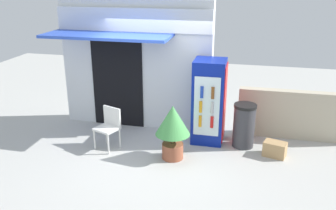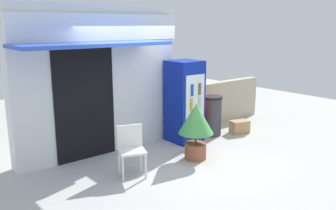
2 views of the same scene
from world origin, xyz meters
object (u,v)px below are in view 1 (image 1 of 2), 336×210
(cardboard_box, at_px, (275,149))
(plastic_chair, at_px, (109,125))
(trash_bin, at_px, (244,125))
(potted_plant_near_shop, at_px, (173,126))
(drink_cooler, at_px, (209,102))

(cardboard_box, bearing_deg, plastic_chair, -173.65)
(plastic_chair, height_order, trash_bin, trash_bin)
(trash_bin, relative_size, cardboard_box, 2.16)
(potted_plant_near_shop, relative_size, cardboard_box, 2.54)
(plastic_chair, bearing_deg, trash_bin, 14.25)
(trash_bin, xyz_separation_m, cardboard_box, (0.63, -0.31, -0.32))
(trash_bin, bearing_deg, plastic_chair, -165.75)
(plastic_chair, xyz_separation_m, trash_bin, (2.69, 0.68, -0.04))
(drink_cooler, xyz_separation_m, cardboard_box, (1.38, -0.42, -0.74))
(drink_cooler, bearing_deg, plastic_chair, -157.72)
(plastic_chair, relative_size, cardboard_box, 2.01)
(trash_bin, distance_m, cardboard_box, 0.77)
(plastic_chair, distance_m, trash_bin, 2.77)
(cardboard_box, bearing_deg, trash_bin, 153.60)
(drink_cooler, height_order, potted_plant_near_shop, drink_cooler)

